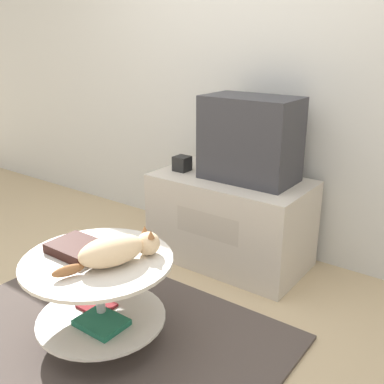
{
  "coord_description": "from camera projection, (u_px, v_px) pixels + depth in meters",
  "views": [
    {
      "loc": [
        1.51,
        -1.27,
        1.47
      ],
      "look_at": [
        0.14,
        0.58,
        0.67
      ],
      "focal_mm": 42.0,
      "sensor_mm": 36.0,
      "label": 1
    }
  ],
  "objects": [
    {
      "name": "dvd_box",
      "position": [
        77.0,
        248.0,
        2.16
      ],
      "size": [
        0.26,
        0.2,
        0.05
      ],
      "color": "black",
      "rests_on": "coffee_table"
    },
    {
      "name": "speaker",
      "position": [
        182.0,
        164.0,
        3.06
      ],
      "size": [
        0.1,
        0.1,
        0.1
      ],
      "color": "black",
      "rests_on": "tv_stand"
    },
    {
      "name": "wall_back",
      "position": [
        256.0,
        63.0,
        3.01
      ],
      "size": [
        8.0,
        0.05,
        2.6
      ],
      "color": "silver",
      "rests_on": "ground_plane"
    },
    {
      "name": "tv",
      "position": [
        250.0,
        139.0,
        2.81
      ],
      "size": [
        0.59,
        0.35,
        0.53
      ],
      "color": "#333338",
      "rests_on": "tv_stand"
    },
    {
      "name": "coffee_table",
      "position": [
        99.0,
        290.0,
        2.16
      ],
      "size": [
        0.72,
        0.72,
        0.46
      ],
      "color": "#B2B2B7",
      "rests_on": "rug"
    },
    {
      "name": "ground_plane",
      "position": [
        102.0,
        340.0,
        2.29
      ],
      "size": [
        12.0,
        12.0,
        0.0
      ],
      "primitive_type": "plane",
      "color": "tan"
    },
    {
      "name": "tv_stand",
      "position": [
        230.0,
        220.0,
        3.02
      ],
      "size": [
        1.02,
        0.57,
        0.59
      ],
      "color": "beige",
      "rests_on": "ground_plane"
    },
    {
      "name": "rug",
      "position": [
        102.0,
        338.0,
        2.29
      ],
      "size": [
        1.76,
        1.32,
        0.02
      ],
      "color": "#4C423D",
      "rests_on": "ground_plane"
    },
    {
      "name": "cat",
      "position": [
        117.0,
        250.0,
        2.05
      ],
      "size": [
        0.26,
        0.5,
        0.14
      ],
      "rotation": [
        0.0,
        0.0,
        1.22
      ],
      "color": "beige",
      "rests_on": "coffee_table"
    }
  ]
}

